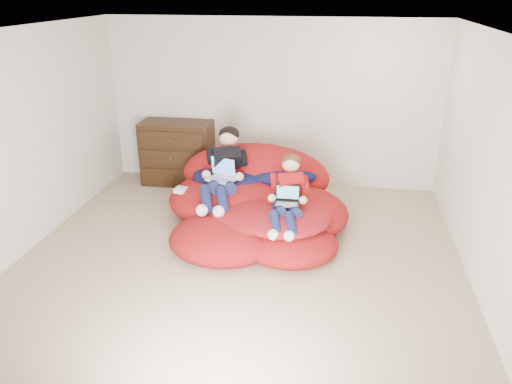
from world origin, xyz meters
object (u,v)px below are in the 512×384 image
dresser (178,153)px  laptop_white (222,174)px  younger_boy (288,191)px  older_boy (224,166)px  laptop_black (287,199)px  beanbag_pile (256,203)px

dresser → laptop_white: (1.00, -1.22, 0.16)m
laptop_white → younger_boy: bearing=-23.6°
older_boy → younger_boy: older_boy is taller
dresser → younger_boy: 2.50m
younger_boy → laptop_white: bearing=156.4°
laptop_black → dresser: bearing=138.3°
younger_boy → laptop_white: 0.99m
beanbag_pile → laptop_black: (0.46, -0.49, 0.30)m
younger_boy → laptop_black: bearing=-90.0°
dresser → beanbag_pile: size_ratio=0.44×
dresser → laptop_white: dresser is taller
laptop_black → older_boy: bearing=146.7°
younger_boy → laptop_black: size_ratio=3.60×
younger_boy → laptop_black: (-0.00, -0.09, -0.06)m
older_boy → laptop_white: (0.00, -0.11, -0.07)m
older_boy → dresser: bearing=132.3°
older_boy → laptop_black: size_ratio=4.30×
older_boy → laptop_black: older_boy is taller
beanbag_pile → laptop_black: beanbag_pile is taller
beanbag_pile → younger_boy: bearing=-41.3°
beanbag_pile → older_boy: bearing=166.7°
dresser → laptop_white: size_ratio=2.68×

